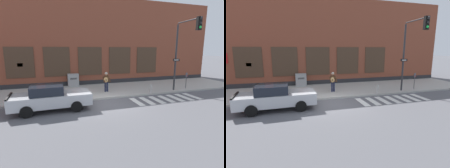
# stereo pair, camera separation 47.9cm
# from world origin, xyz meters

# --- Properties ---
(ground_plane) EXTENTS (160.00, 160.00, 0.00)m
(ground_plane) POSITION_xyz_m (0.00, 0.00, 0.00)
(ground_plane) COLOR #56565B
(sidewalk) EXTENTS (28.00, 5.23, 0.14)m
(sidewalk) POSITION_xyz_m (0.00, 3.82, 0.07)
(sidewalk) COLOR #ADAAA3
(sidewalk) RESTS_ON ground
(building_backdrop) EXTENTS (28.00, 4.06, 8.57)m
(building_backdrop) POSITION_xyz_m (-0.00, 8.42, 4.28)
(building_backdrop) COLOR brown
(building_backdrop) RESTS_ON ground
(crosswalk) EXTENTS (5.20, 1.90, 0.01)m
(crosswalk) POSITION_xyz_m (4.38, -0.10, 0.01)
(crosswalk) COLOR silver
(crosswalk) RESTS_ON ground
(red_car) EXTENTS (4.66, 2.11, 1.53)m
(red_car) POSITION_xyz_m (-3.68, 0.03, 0.77)
(red_car) COLOR #B7BABF
(red_car) RESTS_ON ground
(busker) EXTENTS (0.70, 0.51, 1.63)m
(busker) POSITION_xyz_m (0.63, 2.91, 1.07)
(busker) COLOR #1E233D
(busker) RESTS_ON sidewalk
(traffic_light) EXTENTS (0.73, 2.89, 5.65)m
(traffic_light) POSITION_xyz_m (6.30, 0.72, 4.00)
(traffic_light) COLOR #2D2D30
(traffic_light) RESTS_ON sidewalk
(parking_meter) EXTENTS (0.13, 0.11, 1.44)m
(parking_meter) POSITION_xyz_m (7.90, 1.98, 1.08)
(parking_meter) COLOR #47474C
(parking_meter) RESTS_ON sidewalk
(utility_box) EXTENTS (1.01, 0.59, 1.20)m
(utility_box) POSITION_xyz_m (-1.75, 5.98, 0.74)
(utility_box) COLOR #9E9E9E
(utility_box) RESTS_ON sidewalk
(fire_hydrant) EXTENTS (0.38, 0.20, 0.70)m
(fire_hydrant) POSITION_xyz_m (4.01, 1.55, 0.48)
(fire_hydrant) COLOR #B2ADA8
(fire_hydrant) RESTS_ON sidewalk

